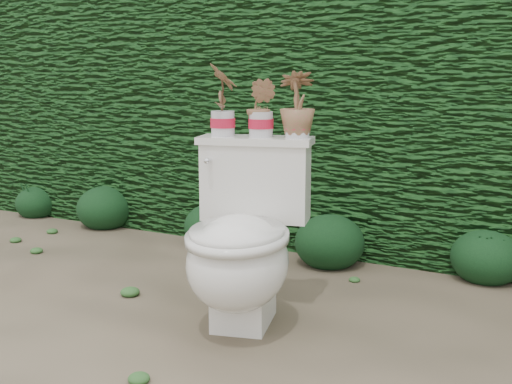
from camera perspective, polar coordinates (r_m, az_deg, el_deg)
The scene contains 11 objects.
ground at distance 2.77m, azimuth -0.87°, elevation -11.78°, with size 60.00×60.00×0.00m, color #7B6D54.
hedge at distance 4.04m, azimuth 10.12°, elevation 6.92°, with size 8.00×1.00×1.60m, color #215A1E.
toilet at distance 2.66m, azimuth -1.20°, elevation -4.64°, with size 0.61×0.77×0.78m.
potted_plant_left at distance 2.84m, azimuth -2.99°, elevation 8.02°, with size 0.16×0.11×0.30m, color #387D26.
potted_plant_center at distance 2.80m, azimuth 0.44°, elevation 7.34°, with size 0.13×0.11×0.24m, color #387D26.
potted_plant_right at distance 2.77m, azimuth 3.71°, elevation 7.62°, with size 0.15×0.15×0.27m, color #387D26.
liriope_clump_0 at distance 5.00m, azimuth -18.94°, elevation -0.61°, with size 0.31×0.31×0.25m, color #153C18.
liriope_clump_1 at distance 4.52m, azimuth -13.29°, elevation -1.07°, with size 0.39×0.39×0.31m, color #153C18.
liriope_clump_2 at distance 3.96m, azimuth -3.84°, elevation -2.65°, with size 0.36×0.36×0.29m, color #153C18.
liriope_clump_3 at distance 3.57m, azimuth 6.57°, elevation -4.02°, with size 0.39×0.39×0.31m, color #153C18.
liriope_clump_4 at distance 3.50m, azimuth 19.87°, elevation -5.03°, with size 0.37×0.37×0.29m, color #153C18.
Camera 1 is at (1.23, -2.24, 1.07)m, focal length 45.00 mm.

